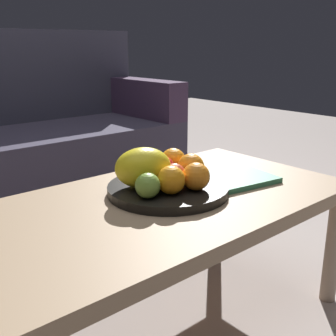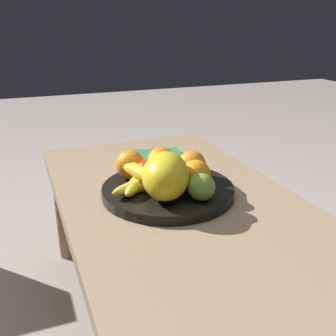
# 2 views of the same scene
# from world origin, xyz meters

# --- Properties ---
(ground_plane) EXTENTS (8.00, 8.00, 0.00)m
(ground_plane) POSITION_xyz_m (0.00, 0.00, 0.00)
(ground_plane) COLOR #AA9C95
(coffee_table) EXTENTS (1.12, 0.59, 0.41)m
(coffee_table) POSITION_xyz_m (0.00, 0.00, 0.37)
(coffee_table) COLOR tan
(coffee_table) RESTS_ON ground_plane
(fruit_bowl) EXTENTS (0.34, 0.34, 0.03)m
(fruit_bowl) POSITION_xyz_m (0.06, 0.02, 0.42)
(fruit_bowl) COLOR black
(fruit_bowl) RESTS_ON coffee_table
(melon_large_front) EXTENTS (0.19, 0.17, 0.11)m
(melon_large_front) POSITION_xyz_m (-0.01, 0.05, 0.49)
(melon_large_front) COLOR yellow
(melon_large_front) RESTS_ON fruit_bowl
(orange_front) EXTENTS (0.08, 0.08, 0.08)m
(orange_front) POSITION_xyz_m (0.14, 0.01, 0.48)
(orange_front) COLOR orange
(orange_front) RESTS_ON fruit_bowl
(orange_left) EXTENTS (0.08, 0.08, 0.08)m
(orange_left) POSITION_xyz_m (0.14, 0.10, 0.48)
(orange_left) COLOR orange
(orange_left) RESTS_ON fruit_bowl
(orange_right) EXTENTS (0.08, 0.08, 0.08)m
(orange_right) POSITION_xyz_m (0.09, -0.06, 0.47)
(orange_right) COLOR orange
(orange_right) RESTS_ON fruit_bowl
(orange_back) EXTENTS (0.08, 0.08, 0.08)m
(orange_back) POSITION_xyz_m (0.02, -0.04, 0.47)
(orange_back) COLOR orange
(orange_back) RESTS_ON fruit_bowl
(apple_front) EXTENTS (0.07, 0.07, 0.07)m
(apple_front) POSITION_xyz_m (0.08, 0.07, 0.47)
(apple_front) COLOR red
(apple_front) RESTS_ON fruit_bowl
(apple_left) EXTENTS (0.06, 0.06, 0.06)m
(apple_left) POSITION_xyz_m (0.07, 0.01, 0.47)
(apple_left) COLOR #BA4728
(apple_left) RESTS_ON fruit_bowl
(apple_right) EXTENTS (0.07, 0.07, 0.07)m
(apple_right) POSITION_xyz_m (-0.05, -0.02, 0.47)
(apple_right) COLOR #79A33B
(apple_right) RESTS_ON fruit_bowl
(banana_bunch) EXTENTS (0.16, 0.15, 0.06)m
(banana_bunch) POSITION_xyz_m (0.06, 0.10, 0.47)
(banana_bunch) COLOR yellow
(banana_bunch) RESTS_ON fruit_bowl
(magazine) EXTENTS (0.28, 0.22, 0.02)m
(magazine) POSITION_xyz_m (0.27, -0.03, 0.42)
(magazine) COLOR #39845D
(magazine) RESTS_ON coffee_table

